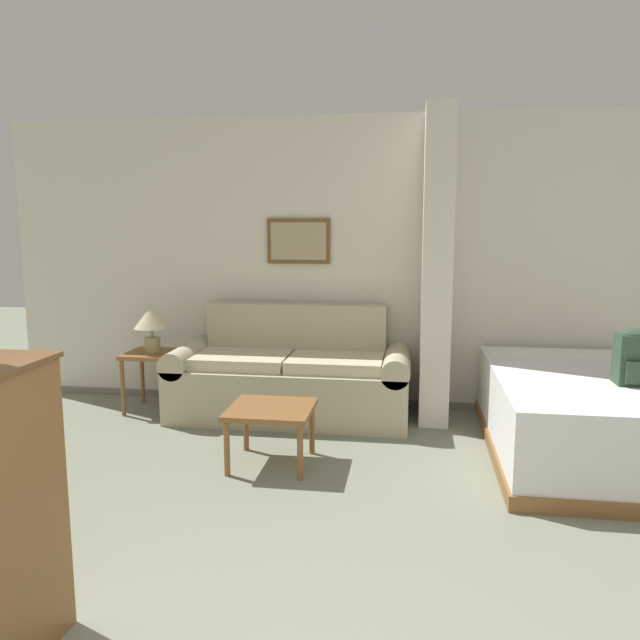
# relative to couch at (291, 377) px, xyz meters

# --- Properties ---
(wall_back) EXTENTS (6.83, 0.16, 2.60)m
(wall_back) POSITION_rel_couch_xyz_m (0.67, 0.48, 0.96)
(wall_back) COLOR silver
(wall_back) RESTS_ON ground_plane
(wall_partition_pillar) EXTENTS (0.24, 0.59, 2.60)m
(wall_partition_pillar) POSITION_rel_couch_xyz_m (1.22, 0.12, 0.96)
(wall_partition_pillar) COLOR silver
(wall_partition_pillar) RESTS_ON ground_plane
(couch) EXTENTS (2.05, 0.84, 0.95)m
(couch) POSITION_rel_couch_xyz_m (0.00, 0.00, 0.00)
(couch) COLOR #B7AD8E
(couch) RESTS_ON ground_plane
(coffee_table) EXTENTS (0.57, 0.56, 0.41)m
(coffee_table) POSITION_rel_couch_xyz_m (0.08, -1.12, 0.02)
(coffee_table) COLOR brown
(coffee_table) RESTS_ON ground_plane
(side_table) EXTENTS (0.46, 0.46, 0.53)m
(side_table) POSITION_rel_couch_xyz_m (-1.24, -0.02, 0.11)
(side_table) COLOR brown
(side_table) RESTS_ON ground_plane
(table_lamp) EXTENTS (0.31, 0.31, 0.43)m
(table_lamp) POSITION_rel_couch_xyz_m (-1.24, -0.02, 0.49)
(table_lamp) COLOR tan
(table_lamp) RESTS_ON side_table
(bed) EXTENTS (1.44, 2.01, 0.60)m
(bed) POSITION_rel_couch_xyz_m (2.32, -0.62, -0.04)
(bed) COLOR brown
(bed) RESTS_ON ground_plane
(backpack) EXTENTS (0.27, 0.21, 0.38)m
(backpack) POSITION_rel_couch_xyz_m (2.51, -0.86, 0.45)
(backpack) COLOR #2D4733
(backpack) RESTS_ON bed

